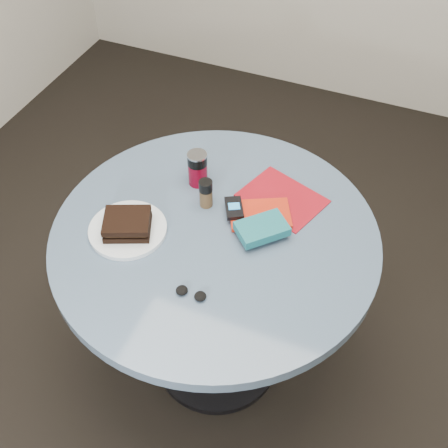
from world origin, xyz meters
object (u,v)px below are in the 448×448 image
at_px(sandwich, 127,224).
at_px(mp3_player, 234,208).
at_px(novel, 262,229).
at_px(red_book, 260,214).
at_px(table, 215,266).
at_px(pepper_grinder, 206,193).
at_px(plate, 128,230).
at_px(soda_can, 198,169).
at_px(headphones, 191,293).
at_px(magazine, 282,198).

distance_m(sandwich, mp3_player, 0.33).
bearing_deg(novel, mp3_player, 108.29).
bearing_deg(red_book, novel, -92.75).
bearing_deg(table, mp3_player, 75.16).
relative_size(sandwich, pepper_grinder, 1.74).
distance_m(table, novel, 0.24).
bearing_deg(plate, sandwich, -41.77).
bearing_deg(red_book, pepper_grinder, 158.10).
xyz_separation_m(sandwich, novel, (0.38, 0.14, -0.00)).
relative_size(table, soda_can, 8.32).
xyz_separation_m(soda_can, headphones, (0.17, -0.42, -0.05)).
relative_size(sandwich, red_book, 0.92).
bearing_deg(pepper_grinder, table, -54.04).
bearing_deg(table, pepper_grinder, 125.96).
distance_m(table, soda_can, 0.32).
height_order(soda_can, mp3_player, soda_can).
relative_size(plate, pepper_grinder, 2.41).
xyz_separation_m(magazine, red_book, (-0.04, -0.10, 0.01)).
height_order(table, mp3_player, mp3_player).
xyz_separation_m(novel, headphones, (-0.10, -0.28, -0.02)).
distance_m(soda_can, headphones, 0.46).
distance_m(soda_can, novel, 0.31).
height_order(sandwich, soda_can, soda_can).
bearing_deg(plate, headphones, -27.29).
xyz_separation_m(red_book, mp3_player, (-0.08, -0.02, 0.02)).
bearing_deg(headphones, table, 97.41).
relative_size(magazine, novel, 1.70).
distance_m(sandwich, headphones, 0.31).
xyz_separation_m(pepper_grinder, novel, (0.21, -0.06, -0.02)).
distance_m(table, pepper_grinder, 0.25).
height_order(red_book, novel, novel).
bearing_deg(plate, soda_can, 69.01).
relative_size(pepper_grinder, magazine, 0.39).
bearing_deg(red_book, soda_can, 137.36).
relative_size(soda_can, novel, 0.81).
distance_m(plate, red_book, 0.41).
height_order(table, soda_can, soda_can).
bearing_deg(table, novel, 16.28).
xyz_separation_m(table, mp3_player, (0.02, 0.09, 0.19)).
height_order(soda_can, magazine, soda_can).
xyz_separation_m(soda_can, novel, (0.27, -0.14, -0.03)).
xyz_separation_m(soda_can, magazine, (0.28, 0.03, -0.06)).
bearing_deg(mp3_player, soda_can, 151.04).
bearing_deg(red_book, mp3_player, 166.99).
distance_m(soda_can, mp3_player, 0.19).
distance_m(soda_can, pepper_grinder, 0.11).
xyz_separation_m(sandwich, pepper_grinder, (0.17, 0.20, 0.01)).
height_order(pepper_grinder, headphones, pepper_grinder).
distance_m(table, sandwich, 0.33).
xyz_separation_m(soda_can, pepper_grinder, (0.07, -0.08, -0.01)).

